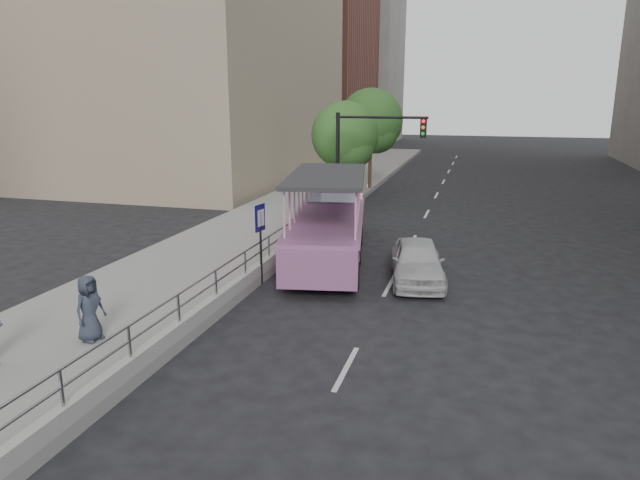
# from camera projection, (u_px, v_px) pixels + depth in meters

# --- Properties ---
(ground) EXTENTS (160.00, 160.00, 0.00)m
(ground) POSITION_uv_depth(u_px,v_px,m) (327.00, 329.00, 14.85)
(ground) COLOR black
(sidewalk) EXTENTS (5.50, 80.00, 0.30)m
(sidewalk) POSITION_uv_depth(u_px,v_px,m) (262.00, 228.00, 25.68)
(sidewalk) COLOR gray
(sidewalk) RESTS_ON ground
(kerb_wall) EXTENTS (0.24, 30.00, 0.36)m
(kerb_wall) POSITION_uv_depth(u_px,v_px,m) (246.00, 279.00, 17.43)
(kerb_wall) COLOR #A2A29D
(kerb_wall) RESTS_ON sidewalk
(guardrail) EXTENTS (0.07, 22.00, 0.71)m
(guardrail) POSITION_uv_depth(u_px,v_px,m) (245.00, 258.00, 17.27)
(guardrail) COLOR #9C9CA0
(guardrail) RESTS_ON kerb_wall
(duck_boat) EXTENTS (4.19, 10.22, 3.31)m
(duck_boat) POSITION_uv_depth(u_px,v_px,m) (330.00, 224.00, 21.49)
(duck_boat) COLOR black
(duck_boat) RESTS_ON ground
(car) EXTENTS (2.34, 4.31, 1.39)m
(car) POSITION_uv_depth(u_px,v_px,m) (417.00, 261.00, 18.54)
(car) COLOR beige
(car) RESTS_ON ground
(pedestrian_far) EXTENTS (0.64, 0.86, 1.59)m
(pedestrian_far) POSITION_uv_depth(u_px,v_px,m) (89.00, 308.00, 13.30)
(pedestrian_far) COLOR #2B3140
(pedestrian_far) RESTS_ON sidewalk
(parking_sign) EXTENTS (0.12, 0.59, 2.62)m
(parking_sign) POSITION_uv_depth(u_px,v_px,m) (261.00, 234.00, 18.05)
(parking_sign) COLOR black
(parking_sign) RESTS_ON ground
(traffic_signal) EXTENTS (4.20, 0.32, 5.20)m
(traffic_signal) POSITION_uv_depth(u_px,v_px,m) (363.00, 151.00, 26.11)
(traffic_signal) COLOR black
(traffic_signal) RESTS_ON ground
(street_tree_near) EXTENTS (3.52, 3.52, 5.72)m
(street_tree_near) POSITION_uv_depth(u_px,v_px,m) (346.00, 138.00, 29.65)
(street_tree_near) COLOR #39271A
(street_tree_near) RESTS_ON ground
(street_tree_far) EXTENTS (3.97, 3.97, 6.45)m
(street_tree_far) POSITION_uv_depth(u_px,v_px,m) (372.00, 123.00, 35.08)
(street_tree_far) COLOR #39271A
(street_tree_far) RESTS_ON ground
(midrise_brick) EXTENTS (18.00, 16.00, 26.00)m
(midrise_brick) POSITION_uv_depth(u_px,v_px,m) (283.00, 29.00, 61.24)
(midrise_brick) COLOR brown
(midrise_brick) RESTS_ON ground
(midrise_stone_b) EXTENTS (16.00, 14.00, 20.00)m
(midrise_stone_b) POSITION_uv_depth(u_px,v_px,m) (338.00, 65.00, 76.35)
(midrise_stone_b) COLOR gray
(midrise_stone_b) RESTS_ON ground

